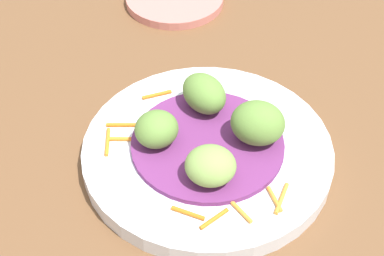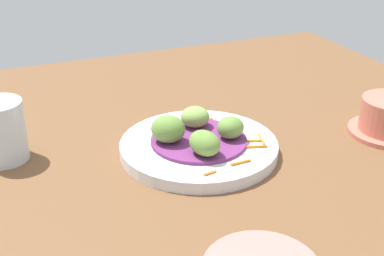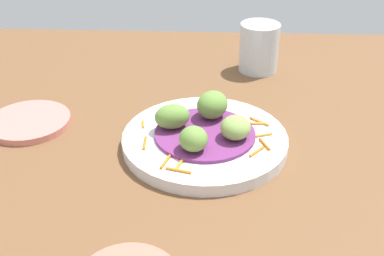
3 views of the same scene
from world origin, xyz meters
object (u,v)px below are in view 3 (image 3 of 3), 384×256
at_px(main_plate, 203,141).
at_px(guac_scoop_back, 236,127).
at_px(guac_scoop_center, 172,116).
at_px(guac_scoop_right, 193,139).
at_px(guac_scoop_left, 212,105).
at_px(side_plate_small, 29,122).
at_px(water_glass, 259,47).

distance_m(main_plate, guac_scoop_back, 0.06).
xyz_separation_m(guac_scoop_center, guac_scoop_right, (0.06, 0.04, -0.00)).
distance_m(guac_scoop_left, side_plate_small, 0.31).
height_order(guac_scoop_left, guac_scoop_back, guac_scoop_left).
xyz_separation_m(guac_scoop_right, guac_scoop_back, (-0.04, 0.06, -0.00)).
distance_m(guac_scoop_left, water_glass, 0.26).
distance_m(guac_scoop_center, guac_scoop_right, 0.07).
bearing_deg(guac_scoop_right, side_plate_small, -109.68).
height_order(guac_scoop_right, water_glass, water_glass).
xyz_separation_m(main_plate, guac_scoop_center, (-0.01, -0.05, 0.03)).
height_order(main_plate, guac_scoop_right, guac_scoop_right).
distance_m(main_plate, guac_scoop_right, 0.06).
bearing_deg(water_glass, side_plate_small, -58.61).
bearing_deg(guac_scoop_center, guac_scoop_right, 30.01).
bearing_deg(water_glass, guac_scoop_back, -10.35).
distance_m(guac_scoop_back, water_glass, 0.31).
distance_m(main_plate, guac_scoop_center, 0.06).
relative_size(guac_scoop_left, side_plate_small, 0.40).
bearing_deg(main_plate, water_glass, 160.42).
distance_m(guac_scoop_right, guac_scoop_back, 0.07).
height_order(guac_scoop_left, side_plate_small, guac_scoop_left).
bearing_deg(side_plate_small, water_glass, 121.39).
bearing_deg(water_glass, main_plate, -19.58).
height_order(guac_scoop_back, water_glass, water_glass).
bearing_deg(water_glass, guac_scoop_left, -20.46).
distance_m(guac_scoop_left, guac_scoop_back, 0.07).
xyz_separation_m(guac_scoop_right, side_plate_small, (-0.10, -0.28, -0.04)).
relative_size(main_plate, side_plate_small, 1.88).
height_order(main_plate, guac_scoop_left, guac_scoop_left).
bearing_deg(guac_scoop_left, main_plate, -14.99).
relative_size(main_plate, guac_scoop_back, 5.27).
height_order(guac_scoop_center, water_glass, water_glass).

